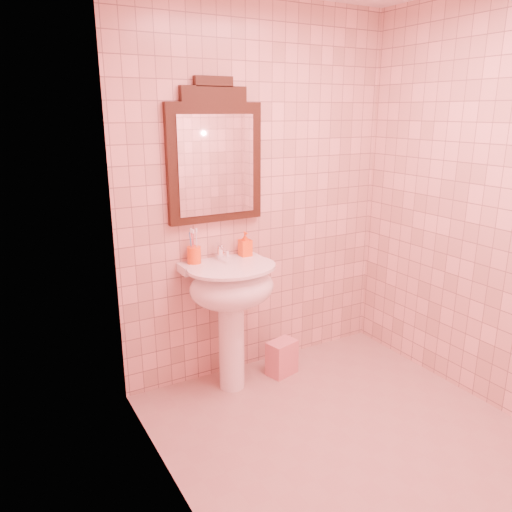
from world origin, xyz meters
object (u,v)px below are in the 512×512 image
towel (282,358)px  pedestal_sink (231,295)px  toothbrush_cup (194,255)px  soap_dispenser (245,244)px  mirror (215,157)px

towel → pedestal_sink: bearing=178.0°
toothbrush_cup → soap_dispenser: bearing=-2.0°
toothbrush_cup → soap_dispenser: size_ratio=1.22×
pedestal_sink → soap_dispenser: size_ratio=5.20×
toothbrush_cup → towel: (0.57, -0.18, -0.79)m
towel → toothbrush_cup: bearing=162.8°
soap_dispenser → towel: 0.86m
soap_dispenser → toothbrush_cup: bearing=179.5°
pedestal_sink → mirror: mirror is taller
pedestal_sink → soap_dispenser: bearing=39.2°
soap_dispenser → towel: soap_dispenser is taller
pedestal_sink → soap_dispenser: 0.37m
pedestal_sink → towel: (0.39, -0.01, -0.54)m
mirror → toothbrush_cup: mirror is taller
toothbrush_cup → towel: bearing=-17.2°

